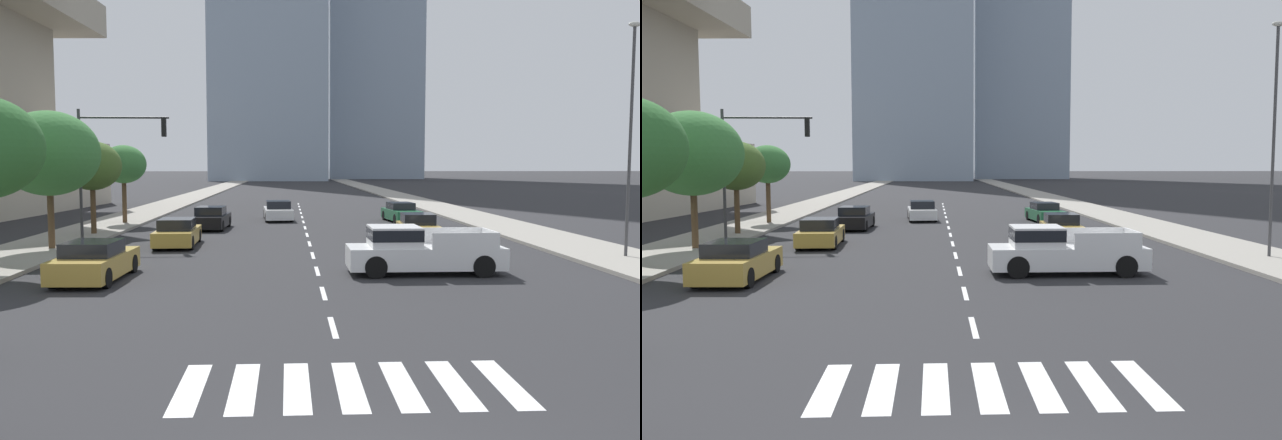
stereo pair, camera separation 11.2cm
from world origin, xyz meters
TOP-DOWN VIEW (x-y plane):
  - sidewalk_east at (12.15, 30.00)m, footprint 4.00×260.00m
  - sidewalk_west at (-12.15, 30.00)m, footprint 4.00×260.00m
  - crosswalk_near at (0.00, 3.85)m, footprint 5.85×2.56m
  - lane_divider_center at (0.00, 31.85)m, footprint 0.14×50.00m
  - pickup_truck at (3.44, 15.10)m, footprint 5.36×1.99m
  - sedan_gold_0 at (-7.37, 14.38)m, footprint 1.98×4.33m
  - sedan_gold_1 at (5.69, 25.93)m, footprint 2.03×4.36m
  - sedan_black_2 at (-5.55, 31.30)m, footprint 1.99×4.42m
  - sedan_gold_3 at (-6.18, 23.32)m, footprint 1.89×4.44m
  - sedan_white_4 at (-1.71, 37.32)m, footprint 2.13×4.83m
  - sedan_green_5 at (6.51, 35.62)m, footprint 2.12×4.66m
  - traffic_signal_far at (-9.42, 24.53)m, footprint 4.55×0.28m
  - street_lamp_east at (12.45, 18.01)m, footprint 0.50×0.24m
  - street_tree_second at (-11.35, 21.65)m, footprint 4.32×4.32m
  - street_tree_third at (-11.35, 27.78)m, footprint 3.05×3.05m
  - street_tree_fourth at (-11.35, 34.35)m, footprint 2.82×2.82m

SIDE VIEW (x-z plane):
  - lane_divider_center at x=0.00m, z-range 0.00..0.01m
  - crosswalk_near at x=0.00m, z-range 0.00..0.01m
  - sidewalk_east at x=12.15m, z-range 0.00..0.15m
  - sidewalk_west at x=-12.15m, z-range 0.00..0.15m
  - sedan_gold_1 at x=5.69m, z-range -0.05..1.22m
  - sedan_green_5 at x=6.51m, z-range -0.05..1.24m
  - sedan_gold_3 at x=-6.18m, z-range -0.05..1.25m
  - sedan_gold_0 at x=-7.37m, z-range -0.04..1.27m
  - sedan_white_4 at x=-1.71m, z-range -0.05..1.29m
  - sedan_black_2 at x=-5.55m, z-range -0.05..1.29m
  - pickup_truck at x=3.44m, z-range -0.02..1.65m
  - street_tree_third at x=-11.35m, z-range 1.28..6.16m
  - street_tree_fourth at x=-11.35m, z-range 1.36..6.24m
  - street_tree_second at x=-11.35m, z-range 1.29..7.25m
  - traffic_signal_far at x=-9.42m, z-range 1.29..7.57m
  - street_lamp_east at x=12.45m, z-range 0.77..9.94m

